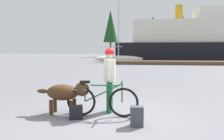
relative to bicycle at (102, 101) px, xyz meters
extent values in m
plane|color=slate|center=(0.23, -0.07, -0.40)|extent=(160.00, 160.00, 0.00)
torus|color=black|center=(0.55, 0.00, -0.03)|extent=(0.75, 0.06, 0.75)
torus|color=black|center=(-0.53, 0.00, -0.03)|extent=(0.75, 0.06, 0.75)
cube|color=#19592D|center=(0.06, 0.00, 0.39)|extent=(0.69, 0.03, 0.03)
cube|color=#19592D|center=(0.04, 0.00, 0.21)|extent=(0.94, 0.03, 0.49)
cylinder|color=#19592D|center=(-0.43, 0.00, 0.18)|extent=(0.03, 0.03, 0.42)
cylinder|color=#19592D|center=(0.51, 0.00, 0.23)|extent=(0.03, 0.03, 0.52)
cube|color=black|center=(-0.43, 0.00, 0.47)|extent=(0.24, 0.10, 0.06)
cylinder|color=#19592D|center=(0.51, 0.00, 0.51)|extent=(0.03, 0.44, 0.03)
cube|color=slate|center=(-0.55, 0.00, 0.27)|extent=(0.36, 0.14, 0.02)
cylinder|color=#19592D|center=(0.14, 0.54, 0.02)|extent=(0.14, 0.14, 0.84)
cylinder|color=#19592D|center=(0.14, 0.32, 0.02)|extent=(0.14, 0.14, 0.84)
cylinder|color=silver|center=(0.14, 0.43, 0.73)|extent=(0.32, 0.32, 0.59)
cylinder|color=silver|center=(0.14, 0.65, 0.77)|extent=(0.09, 0.09, 0.52)
cylinder|color=silver|center=(0.14, 0.21, 0.77)|extent=(0.09, 0.09, 0.52)
sphere|color=tan|center=(0.14, 0.43, 1.18)|extent=(0.23, 0.23, 0.23)
sphere|color=red|center=(0.14, 0.43, 1.21)|extent=(0.24, 0.24, 0.24)
ellipsoid|color=#472D19|center=(-1.05, 0.10, 0.17)|extent=(0.84, 0.49, 0.42)
sphere|color=#472D19|center=(-0.52, 0.10, 0.27)|extent=(0.37, 0.37, 0.37)
ellipsoid|color=#472D19|center=(-1.59, 0.10, 0.19)|extent=(0.32, 0.12, 0.12)
cylinder|color=#472D19|center=(-0.78, 0.23, -0.21)|extent=(0.10, 0.10, 0.39)
cylinder|color=#472D19|center=(-0.78, -0.04, -0.21)|extent=(0.10, 0.10, 0.39)
cylinder|color=#472D19|center=(-1.32, 0.23, -0.21)|extent=(0.10, 0.10, 0.39)
cylinder|color=#472D19|center=(-1.32, -0.04, -0.21)|extent=(0.10, 0.10, 0.39)
cube|color=#3F3F4C|center=(0.89, -0.60, -0.18)|extent=(0.30, 0.23, 0.45)
cube|color=black|center=(-0.58, -0.29, -0.23)|extent=(0.36, 0.26, 0.33)
cube|color=brown|center=(5.40, 20.10, -0.20)|extent=(15.69, 2.15, 0.40)
cube|color=black|center=(9.49, 28.73, 0.93)|extent=(23.90, 7.55, 2.67)
cube|color=silver|center=(9.49, 28.73, 3.87)|extent=(19.12, 6.34, 3.20)
cube|color=silver|center=(11.88, 28.73, 6.37)|extent=(5.74, 4.53, 1.80)
cylinder|color=#BF8C19|center=(6.62, 28.73, 6.67)|extent=(1.10, 1.10, 2.40)
ellipsoid|color=silver|center=(-1.93, 24.14, 0.05)|extent=(6.63, 1.86, 0.90)
cylinder|color=#B2B2B7|center=(-1.93, 24.14, 4.10)|extent=(0.14, 0.14, 7.21)
cylinder|color=#B2B2B7|center=(-2.93, 24.14, 1.70)|extent=(2.98, 0.10, 0.10)
cylinder|color=#4C331E|center=(-5.89, 45.37, 1.31)|extent=(0.39, 0.39, 3.42)
cone|color=#19471E|center=(-5.89, 45.37, 6.72)|extent=(3.33, 3.33, 7.40)
cylinder|color=#4C331E|center=(3.68, 44.17, 1.08)|extent=(0.47, 0.47, 2.96)
cone|color=#19471E|center=(3.68, 44.17, 5.61)|extent=(3.30, 3.30, 6.10)
cylinder|color=#4C331E|center=(9.90, 46.04, 1.25)|extent=(0.46, 0.46, 3.30)
cone|color=#143819|center=(9.90, 46.04, 7.21)|extent=(3.57, 3.57, 8.63)
camera|label=1|loc=(0.94, -5.31, 1.28)|focal=35.03mm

